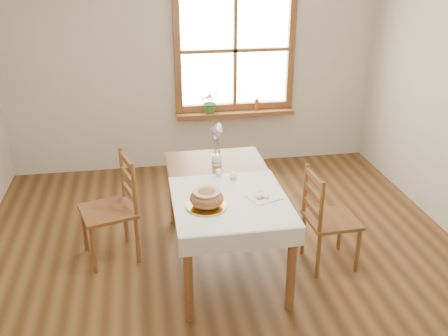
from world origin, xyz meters
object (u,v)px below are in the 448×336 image
at_px(chair_right, 332,218).
at_px(bread_plate, 207,206).
at_px(dining_table, 224,193).
at_px(flower_vase, 217,160).
at_px(chair_left, 108,210).

height_order(chair_right, bread_plate, chair_right).
relative_size(dining_table, chair_right, 1.78).
bearing_deg(flower_vase, chair_right, -33.71).
height_order(chair_left, bread_plate, chair_left).
bearing_deg(flower_vase, dining_table, -90.05).
bearing_deg(bread_plate, chair_right, 9.82).
xyz_separation_m(chair_left, bread_plate, (0.80, -0.62, 0.29)).
bearing_deg(flower_vase, bread_plate, -104.15).
xyz_separation_m(chair_left, flower_vase, (1.00, 0.18, 0.32)).
relative_size(chair_left, chair_right, 1.07).
relative_size(dining_table, chair_left, 1.67).
bearing_deg(chair_right, flower_vase, 53.57).
distance_m(chair_left, chair_right, 1.95).
xyz_separation_m(dining_table, chair_left, (-1.00, 0.22, -0.19)).
distance_m(bread_plate, flower_vase, 0.82).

